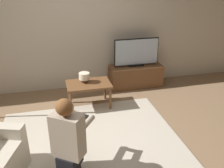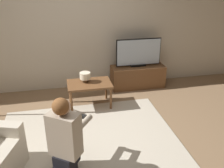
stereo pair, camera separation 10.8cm
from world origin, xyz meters
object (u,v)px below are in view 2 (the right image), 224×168
object	(u,v)px
person_kneeling	(64,138)
table_lamp	(85,76)
tv	(139,53)
coffee_table	(89,86)

from	to	relation	value
person_kneeling	table_lamp	bearing A→B (deg)	-69.21
person_kneeling	table_lamp	world-z (taller)	person_kneeling
tv	table_lamp	world-z (taller)	tv
coffee_table	person_kneeling	size ratio (longest dim) A/B	0.77
table_lamp	tv	bearing A→B (deg)	26.47
coffee_table	table_lamp	xyz separation A→B (m)	(-0.06, 0.06, 0.16)
tv	person_kneeling	size ratio (longest dim) A/B	0.93
tv	table_lamp	bearing A→B (deg)	-153.53
tv	coffee_table	distance (m)	1.26
tv	person_kneeling	distance (m)	2.64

